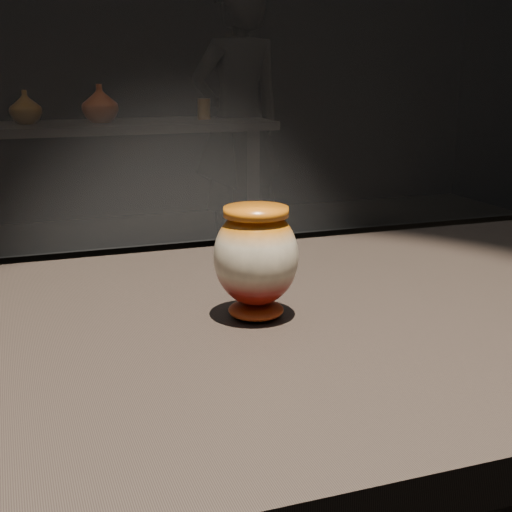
% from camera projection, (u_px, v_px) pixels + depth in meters
% --- Properties ---
extents(main_vase, '(0.14, 0.14, 0.15)m').
position_uv_depth(main_vase, '(256.00, 258.00, 0.94)').
color(main_vase, maroon).
rests_on(main_vase, display_plinth).
extents(back_shelf, '(2.00, 0.60, 0.90)m').
position_uv_depth(back_shelf, '(104.00, 167.00, 4.22)').
color(back_shelf, black).
rests_on(back_shelf, ground).
extents(back_vase_left, '(0.22, 0.22, 0.19)m').
position_uv_depth(back_vase_left, '(25.00, 107.00, 4.01)').
color(back_vase_left, '#8F5114').
rests_on(back_vase_left, back_shelf).
extents(back_vase_mid, '(0.27, 0.27, 0.22)m').
position_uv_depth(back_vase_mid, '(100.00, 104.00, 4.10)').
color(back_vase_mid, maroon).
rests_on(back_vase_mid, back_shelf).
extents(back_vase_right, '(0.08, 0.08, 0.13)m').
position_uv_depth(back_vase_right, '(204.00, 109.00, 4.37)').
color(back_vase_right, '#8F5114').
rests_on(back_vase_right, back_shelf).
extents(visitor, '(0.69, 0.51, 1.74)m').
position_uv_depth(visitor, '(238.00, 122.00, 4.59)').
color(visitor, black).
rests_on(visitor, ground).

